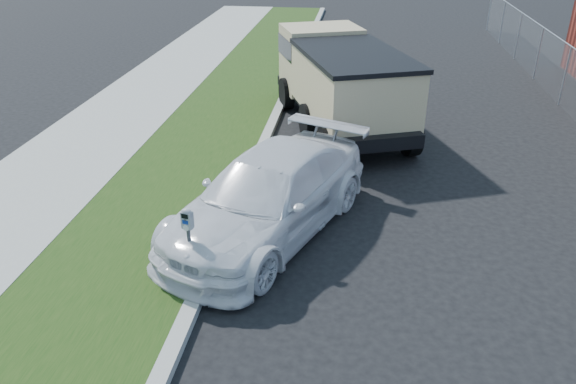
# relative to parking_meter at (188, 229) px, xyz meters

# --- Properties ---
(ground) EXTENTS (120.00, 120.00, 0.00)m
(ground) POSITION_rel_parking_meter_xyz_m (2.76, 0.58, -1.07)
(ground) COLOR black
(ground) RESTS_ON ground
(streetside) EXTENTS (6.12, 50.00, 0.15)m
(streetside) POSITION_rel_parking_meter_xyz_m (-2.81, 2.58, -1.00)
(streetside) COLOR gray
(streetside) RESTS_ON ground
(parking_meter) EXTENTS (0.20, 0.16, 1.30)m
(parking_meter) POSITION_rel_parking_meter_xyz_m (0.00, 0.00, 0.00)
(parking_meter) COLOR #3F4247
(parking_meter) RESTS_ON ground
(white_wagon) EXTENTS (3.97, 5.60, 1.51)m
(white_wagon) POSITION_rel_parking_meter_xyz_m (0.99, 1.94, -0.31)
(white_wagon) COLOR white
(white_wagon) RESTS_ON ground
(dump_truck) EXTENTS (4.20, 6.48, 2.39)m
(dump_truck) POSITION_rel_parking_meter_xyz_m (1.98, 7.88, 0.28)
(dump_truck) COLOR black
(dump_truck) RESTS_ON ground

